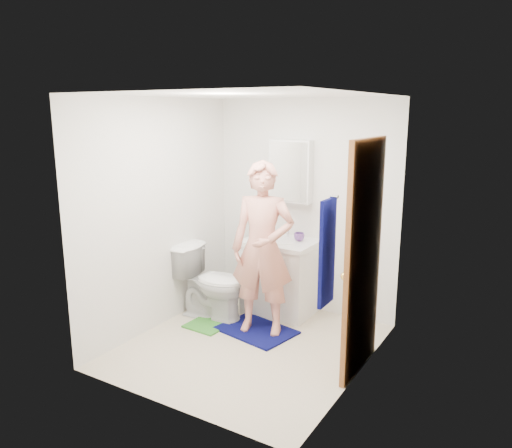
{
  "coord_description": "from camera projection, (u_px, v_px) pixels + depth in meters",
  "views": [
    {
      "loc": [
        2.39,
        -3.84,
        2.26
      ],
      "look_at": [
        -0.07,
        0.25,
        1.18
      ],
      "focal_mm": 35.0,
      "sensor_mm": 36.0,
      "label": 1
    }
  ],
  "objects": [
    {
      "name": "floor",
      "position": [
        249.0,
        347.0,
        4.92
      ],
      "size": [
        2.2,
        2.4,
        0.02
      ],
      "primitive_type": "cube",
      "color": "beige",
      "rests_on": "ground"
    },
    {
      "name": "ceiling",
      "position": [
        248.0,
        94.0,
        4.38
      ],
      "size": [
        2.2,
        2.4,
        0.02
      ],
      "primitive_type": "cube",
      "color": "white",
      "rests_on": "ground"
    },
    {
      "name": "wall_back",
      "position": [
        305.0,
        207.0,
        5.66
      ],
      "size": [
        2.2,
        0.02,
        2.4
      ],
      "primitive_type": "cube",
      "color": "silver",
      "rests_on": "ground"
    },
    {
      "name": "wall_front",
      "position": [
        161.0,
        260.0,
        3.64
      ],
      "size": [
        2.2,
        0.02,
        2.4
      ],
      "primitive_type": "cube",
      "color": "silver",
      "rests_on": "ground"
    },
    {
      "name": "wall_left",
      "position": [
        158.0,
        215.0,
        5.2
      ],
      "size": [
        0.02,
        2.4,
        2.4
      ],
      "primitive_type": "cube",
      "color": "silver",
      "rests_on": "ground"
    },
    {
      "name": "wall_right",
      "position": [
        363.0,
        243.0,
        4.09
      ],
      "size": [
        0.02,
        2.4,
        2.4
      ],
      "primitive_type": "cube",
      "color": "silver",
      "rests_on": "ground"
    },
    {
      "name": "vanity_cabinet",
      "position": [
        280.0,
        279.0,
        5.66
      ],
      "size": [
        0.75,
        0.55,
        0.8
      ],
      "primitive_type": "cube",
      "color": "white",
      "rests_on": "floor"
    },
    {
      "name": "countertop",
      "position": [
        280.0,
        243.0,
        5.57
      ],
      "size": [
        0.79,
        0.59,
        0.05
      ],
      "primitive_type": "cube",
      "color": "white",
      "rests_on": "vanity_cabinet"
    },
    {
      "name": "sink_basin",
      "position": [
        280.0,
        241.0,
        5.57
      ],
      "size": [
        0.4,
        0.4,
        0.03
      ],
      "primitive_type": "cylinder",
      "color": "white",
      "rests_on": "countertop"
    },
    {
      "name": "faucet",
      "position": [
        288.0,
        232.0,
        5.7
      ],
      "size": [
        0.03,
        0.03,
        0.12
      ],
      "primitive_type": "cylinder",
      "color": "silver",
      "rests_on": "countertop"
    },
    {
      "name": "medicine_cabinet",
      "position": [
        291.0,
        171.0,
        5.59
      ],
      "size": [
        0.5,
        0.12,
        0.7
      ],
      "primitive_type": "cube",
      "color": "white",
      "rests_on": "wall_back"
    },
    {
      "name": "mirror_panel",
      "position": [
        288.0,
        172.0,
        5.53
      ],
      "size": [
        0.46,
        0.01,
        0.66
      ],
      "primitive_type": "cube",
      "color": "white",
      "rests_on": "wall_back"
    },
    {
      "name": "door",
      "position": [
        363.0,
        259.0,
        4.28
      ],
      "size": [
        0.05,
        0.8,
        2.05
      ],
      "primitive_type": "cube",
      "color": "#A05E2C",
      "rests_on": "ground"
    },
    {
      "name": "door_knob",
      "position": [
        345.0,
        276.0,
        4.05
      ],
      "size": [
        0.07,
        0.07,
        0.07
      ],
      "primitive_type": "sphere",
      "color": "gold",
      "rests_on": "door"
    },
    {
      "name": "towel",
      "position": [
        327.0,
        253.0,
        3.64
      ],
      "size": [
        0.03,
        0.24,
        0.8
      ],
      "primitive_type": "cube",
      "color": "#080A4D",
      "rests_on": "wall_right"
    },
    {
      "name": "towel_hook",
      "position": [
        334.0,
        197.0,
        3.53
      ],
      "size": [
        0.06,
        0.02,
        0.02
      ],
      "primitive_type": "cylinder",
      "rotation": [
        0.0,
        1.57,
        0.0
      ],
      "color": "silver",
      "rests_on": "wall_right"
    },
    {
      "name": "toilet",
      "position": [
        212.0,
        282.0,
        5.52
      ],
      "size": [
        0.82,
        0.5,
        0.82
      ],
      "primitive_type": "imported",
      "rotation": [
        0.0,
        0.0,
        1.62
      ],
      "color": "white",
      "rests_on": "floor"
    },
    {
      "name": "bath_mat",
      "position": [
        256.0,
        330.0,
        5.23
      ],
      "size": [
        0.86,
        0.68,
        0.02
      ],
      "primitive_type": "cube",
      "rotation": [
        0.0,
        0.0,
        -0.2
      ],
      "color": "#080A4D",
      "rests_on": "floor"
    },
    {
      "name": "green_rug",
      "position": [
        206.0,
        325.0,
        5.36
      ],
      "size": [
        0.42,
        0.36,
        0.02
      ],
      "primitive_type": "cube",
      "rotation": [
        0.0,
        0.0,
        -0.05
      ],
      "color": "#398B2E",
      "rests_on": "floor"
    },
    {
      "name": "soap_dispenser",
      "position": [
        260.0,
        231.0,
        5.58
      ],
      "size": [
        0.11,
        0.11,
        0.2
      ],
      "primitive_type": "imported",
      "rotation": [
        0.0,
        0.0,
        0.15
      ],
      "color": "#C36C5B",
      "rests_on": "countertop"
    },
    {
      "name": "toothbrush_cup",
      "position": [
        299.0,
        237.0,
        5.53
      ],
      "size": [
        0.12,
        0.12,
        0.09
      ],
      "primitive_type": "imported",
      "rotation": [
        0.0,
        0.0,
        -0.01
      ],
      "color": "#6F4598",
      "rests_on": "countertop"
    },
    {
      "name": "man",
      "position": [
        263.0,
        249.0,
        5.02
      ],
      "size": [
        0.73,
        0.58,
        1.77
      ],
      "primitive_type": "imported",
      "rotation": [
        0.0,
        0.0,
        0.27
      ],
      "color": "tan",
      "rests_on": "bath_mat"
    }
  ]
}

